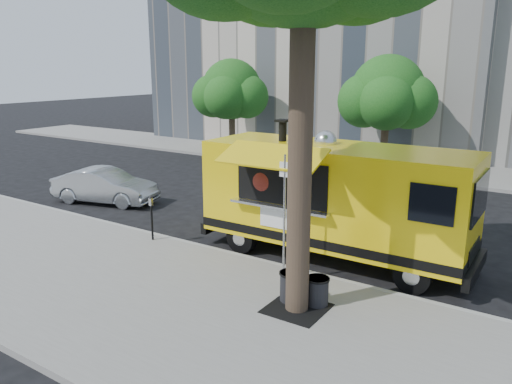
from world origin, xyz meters
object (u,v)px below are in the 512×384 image
sign_post (284,210)px  parking_meter (151,212)px  far_tree_a (232,89)px  far_tree_b (387,93)px  food_truck (333,197)px  sedan (105,186)px  trash_bin_right (317,290)px  trash_bin_left (292,286)px

sign_post → parking_meter: 4.64m
far_tree_a → far_tree_b: bearing=2.5°
food_truck → sign_post: bearing=-98.0°
sedan → parking_meter: bearing=-131.6°
far_tree_b → food_truck: 12.63m
food_truck → trash_bin_right: food_truck is taller
far_tree_a → trash_bin_right: bearing=-48.8°
far_tree_b → food_truck: far_tree_b is taller
parking_meter → trash_bin_left: bearing=-12.6°
far_tree_b → sign_post: bearing=-79.9°
food_truck → sedan: size_ratio=1.85×
trash_bin_right → parking_meter: bearing=169.9°
far_tree_a → sedan: 11.92m
sign_post → trash_bin_left: size_ratio=4.56×
sedan → trash_bin_right: 11.21m
sedan → trash_bin_right: bearing=-123.1°
sedan → trash_bin_left: sedan is taller
parking_meter → sedan: bearing=153.9°
far_tree_a → trash_bin_left: 19.56m
parking_meter → trash_bin_left: (5.32, -1.19, -0.48)m
parking_meter → sign_post: bearing=-2.5°
sedan → trash_bin_left: (10.13, -3.54, -0.16)m
parking_meter → trash_bin_right: (5.87, -1.05, -0.50)m
sign_post → parking_meter: (-4.55, 0.20, -0.87)m
far_tree_a → food_truck: 16.78m
far_tree_b → sign_post: far_tree_b is taller
parking_meter → far_tree_a: bearing=117.1°
far_tree_b → sedan: (-6.80, -11.69, -3.17)m
parking_meter → sedan: size_ratio=0.33×
far_tree_a → sign_post: far_tree_a is taller
far_tree_a → trash_bin_left: (12.32, -14.84, -3.28)m
far_tree_a → sign_post: size_ratio=1.79×
far_tree_a → sedan: bearing=-79.0°
far_tree_a → food_truck: size_ratio=0.72×
trash_bin_left → parking_meter: bearing=167.4°
food_truck → trash_bin_right: (1.05, -2.97, -1.24)m
far_tree_b → sedan: 13.90m
parking_meter → food_truck: size_ratio=0.18×
far_tree_a → trash_bin_right: size_ratio=8.72×
sign_post → food_truck: (0.27, 2.12, -0.13)m
food_truck → far_tree_a: bearing=134.6°
sign_post → sedan: size_ratio=0.75×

